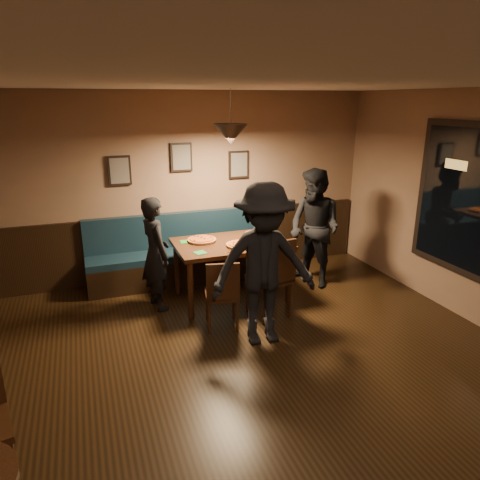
# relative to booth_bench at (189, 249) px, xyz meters

# --- Properties ---
(floor) EXTENTS (7.00, 7.00, 0.00)m
(floor) POSITION_rel_booth_bench_xyz_m (0.00, -3.20, -0.50)
(floor) COLOR black
(floor) RESTS_ON ground
(ceiling) EXTENTS (7.00, 7.00, 0.00)m
(ceiling) POSITION_rel_booth_bench_xyz_m (0.00, -3.20, 2.30)
(ceiling) COLOR silver
(ceiling) RESTS_ON ground
(wall_back) EXTENTS (6.00, 0.00, 6.00)m
(wall_back) POSITION_rel_booth_bench_xyz_m (0.00, 0.30, 0.90)
(wall_back) COLOR #8C704F
(wall_back) RESTS_ON ground
(wainscot) EXTENTS (5.88, 0.06, 1.00)m
(wainscot) POSITION_rel_booth_bench_xyz_m (0.00, 0.27, 0.00)
(wainscot) COLOR black
(wainscot) RESTS_ON ground
(booth_bench) EXTENTS (3.00, 0.60, 1.00)m
(booth_bench) POSITION_rel_booth_bench_xyz_m (0.00, 0.00, 0.00)
(booth_bench) COLOR #0F232D
(booth_bench) RESTS_ON ground
(picture_left) EXTENTS (0.32, 0.04, 0.42)m
(picture_left) POSITION_rel_booth_bench_xyz_m (-0.90, 0.27, 1.20)
(picture_left) COLOR black
(picture_left) RESTS_ON wall_back
(picture_center) EXTENTS (0.32, 0.04, 0.42)m
(picture_center) POSITION_rel_booth_bench_xyz_m (0.00, 0.27, 1.35)
(picture_center) COLOR black
(picture_center) RESTS_ON wall_back
(picture_right) EXTENTS (0.32, 0.04, 0.42)m
(picture_right) POSITION_rel_booth_bench_xyz_m (0.90, 0.27, 1.20)
(picture_right) COLOR black
(picture_right) RESTS_ON wall_back
(pendant_lamp) EXTENTS (0.44, 0.44, 0.25)m
(pendant_lamp) POSITION_rel_booth_bench_xyz_m (0.41, -0.81, 1.75)
(pendant_lamp) COLOR black
(pendant_lamp) RESTS_ON ceiling
(dining_table) EXTENTS (1.53, 0.98, 0.82)m
(dining_table) POSITION_rel_booth_bench_xyz_m (0.41, -0.81, -0.09)
(dining_table) COLOR black
(dining_table) RESTS_ON floor
(chair_near_left) EXTENTS (0.46, 0.46, 0.88)m
(chair_near_left) POSITION_rel_booth_bench_xyz_m (0.03, -1.56, -0.06)
(chair_near_left) COLOR black
(chair_near_left) RESTS_ON floor
(chair_near_right) EXTENTS (0.54, 0.54, 1.06)m
(chair_near_right) POSITION_rel_booth_bench_xyz_m (0.69, -1.48, 0.03)
(chair_near_right) COLOR black
(chair_near_right) RESTS_ON floor
(diner_left) EXTENTS (0.47, 0.61, 1.50)m
(diner_left) POSITION_rel_booth_bench_xyz_m (-0.61, -0.75, 0.25)
(diner_left) COLOR black
(diner_left) RESTS_ON floor
(diner_right) EXTENTS (0.91, 1.02, 1.74)m
(diner_right) POSITION_rel_booth_bench_xyz_m (1.71, -0.76, 0.37)
(diner_right) COLOR black
(diner_right) RESTS_ON floor
(diner_front) EXTENTS (1.24, 0.78, 1.85)m
(diner_front) POSITION_rel_booth_bench_xyz_m (0.37, -2.04, 0.42)
(diner_front) COLOR black
(diner_front) RESTS_ON floor
(pizza_a) EXTENTS (0.49, 0.49, 0.04)m
(pizza_a) POSITION_rel_booth_bench_xyz_m (0.04, -0.64, 0.34)
(pizza_a) COLOR orange
(pizza_a) RESTS_ON dining_table
(pizza_b) EXTENTS (0.38, 0.38, 0.04)m
(pizza_b) POSITION_rel_booth_bench_xyz_m (0.46, -1.02, 0.34)
(pizza_b) COLOR gold
(pizza_b) RESTS_ON dining_table
(pizza_c) EXTENTS (0.41, 0.41, 0.04)m
(pizza_c) POSITION_rel_booth_bench_xyz_m (0.85, -0.62, 0.33)
(pizza_c) COLOR orange
(pizza_c) RESTS_ON dining_table
(soda_glass) EXTENTS (0.08, 0.08, 0.13)m
(soda_glass) POSITION_rel_booth_bench_xyz_m (1.00, -1.06, 0.38)
(soda_glass) COLOR black
(soda_glass) RESTS_ON dining_table
(tabasco_bottle) EXTENTS (0.04, 0.04, 0.12)m
(tabasco_bottle) POSITION_rel_booth_bench_xyz_m (0.95, -0.82, 0.37)
(tabasco_bottle) COLOR #A90516
(tabasco_bottle) RESTS_ON dining_table
(napkin_a) EXTENTS (0.17, 0.17, 0.01)m
(napkin_a) POSITION_rel_booth_bench_xyz_m (-0.17, -0.60, 0.32)
(napkin_a) COLOR #1F7521
(napkin_a) RESTS_ON dining_table
(napkin_b) EXTENTS (0.17, 0.17, 0.01)m
(napkin_b) POSITION_rel_booth_bench_xyz_m (-0.11, -1.10, 0.32)
(napkin_b) COLOR #207A34
(napkin_b) RESTS_ON dining_table
(cutlery_set) EXTENTS (0.19, 0.06, 0.00)m
(cutlery_set) POSITION_rel_booth_bench_xyz_m (0.35, -1.20, 0.32)
(cutlery_set) COLOR silver
(cutlery_set) RESTS_ON dining_table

